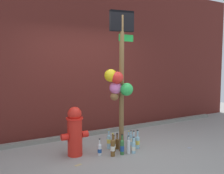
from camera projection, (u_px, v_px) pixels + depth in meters
The scene contains 19 objects.
ground_plane at pixel (123, 157), 4.23m from camera, with size 14.00×14.00×0.00m, color gray.
building_wall at pixel (81, 56), 5.64m from camera, with size 10.00×0.20×3.59m.
curb_strip at pixel (88, 134), 5.49m from camera, with size 8.00×0.12×0.08m, color slate.
memorial_post at pixel (119, 74), 4.34m from camera, with size 0.56×0.39×2.54m.
fire_hydrant at pixel (75, 131), 4.25m from camera, with size 0.49×0.30×0.86m.
bottle_0 at pixel (113, 147), 4.24m from camera, with size 0.08×0.08×0.41m.
bottle_1 at pixel (117, 143), 4.61m from camera, with size 0.07×0.07×0.30m.
bottle_2 at pixel (122, 147), 4.31m from camera, with size 0.07×0.07×0.37m.
bottle_3 at pixel (137, 142), 4.64m from camera, with size 0.08×0.08×0.35m.
bottle_4 at pixel (100, 149), 4.30m from camera, with size 0.07×0.07×0.29m.
bottle_5 at pixel (109, 141), 4.63m from camera, with size 0.07×0.07×0.36m.
bottle_6 at pixel (114, 145), 4.47m from camera, with size 0.07×0.07×0.31m.
bottle_7 at pixel (129, 146), 4.36m from camera, with size 0.06×0.06×0.33m.
bottle_8 at pixel (134, 143), 4.50m from camera, with size 0.06×0.06×0.38m.
bottle_9 at pixel (129, 141), 4.68m from camera, with size 0.06×0.06×0.33m.
bottle_10 at pixel (134, 147), 4.39m from camera, with size 0.07×0.07×0.30m.
bottle_11 at pixel (131, 139), 4.83m from camera, with size 0.06×0.06×0.29m.
litter_0 at pixel (78, 165), 3.87m from camera, with size 0.12×0.05×0.01m, color tan.
litter_3 at pixel (190, 148), 4.67m from camera, with size 0.07×0.05×0.01m, color #8C99B2.
Camera 1 is at (-2.24, -3.45, 1.58)m, focal length 39.13 mm.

